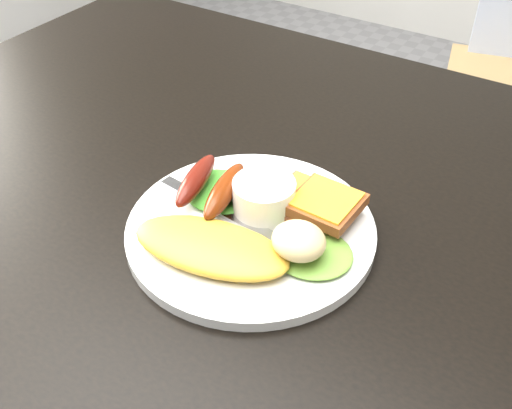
% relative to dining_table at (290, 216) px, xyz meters
% --- Properties ---
extents(dining_table, '(1.20, 0.80, 0.04)m').
position_rel_dining_table_xyz_m(dining_table, '(0.00, 0.00, 0.00)').
color(dining_table, black).
rests_on(dining_table, ground).
extents(person, '(0.53, 0.41, 1.30)m').
position_rel_dining_table_xyz_m(person, '(-0.15, 0.78, -0.08)').
color(person, navy).
rests_on(person, ground).
extents(plate, '(0.25, 0.25, 0.01)m').
position_rel_dining_table_xyz_m(plate, '(-0.01, -0.07, 0.03)').
color(plate, white).
rests_on(plate, dining_table).
extents(lettuce_left, '(0.09, 0.08, 0.01)m').
position_rel_dining_table_xyz_m(lettuce_left, '(-0.06, -0.04, 0.04)').
color(lettuce_left, '#248618').
rests_on(lettuce_left, plate).
extents(lettuce_right, '(0.09, 0.08, 0.01)m').
position_rel_dining_table_xyz_m(lettuce_right, '(0.06, -0.07, 0.04)').
color(lettuce_right, '#4E8928').
rests_on(lettuce_right, plate).
extents(omelette, '(0.17, 0.10, 0.02)m').
position_rel_dining_table_xyz_m(omelette, '(-0.02, -0.12, 0.04)').
color(omelette, gold).
rests_on(omelette, plate).
extents(sausage_a, '(0.04, 0.10, 0.02)m').
position_rel_dining_table_xyz_m(sausage_a, '(-0.08, -0.06, 0.05)').
color(sausage_a, '#5D1B13').
rests_on(sausage_a, lettuce_left).
extents(sausage_b, '(0.04, 0.10, 0.02)m').
position_rel_dining_table_xyz_m(sausage_b, '(-0.05, -0.05, 0.05)').
color(sausage_b, '#712004').
rests_on(sausage_b, lettuce_left).
extents(ramekin, '(0.07, 0.07, 0.04)m').
position_rel_dining_table_xyz_m(ramekin, '(-0.01, -0.04, 0.05)').
color(ramekin, white).
rests_on(ramekin, plate).
extents(toast_a, '(0.08, 0.08, 0.01)m').
position_rel_dining_table_xyz_m(toast_a, '(0.03, -0.01, 0.04)').
color(toast_a, brown).
rests_on(toast_a, plate).
extents(toast_b, '(0.07, 0.07, 0.01)m').
position_rel_dining_table_xyz_m(toast_b, '(0.05, -0.02, 0.05)').
color(toast_b, brown).
rests_on(toast_b, toast_a).
extents(potato_salad, '(0.07, 0.06, 0.03)m').
position_rel_dining_table_xyz_m(potato_salad, '(0.05, -0.08, 0.06)').
color(potato_salad, beige).
rests_on(potato_salad, lettuce_right).
extents(fork, '(0.17, 0.03, 0.00)m').
position_rel_dining_table_xyz_m(fork, '(-0.04, -0.07, 0.03)').
color(fork, '#ADAFB7').
rests_on(fork, plate).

